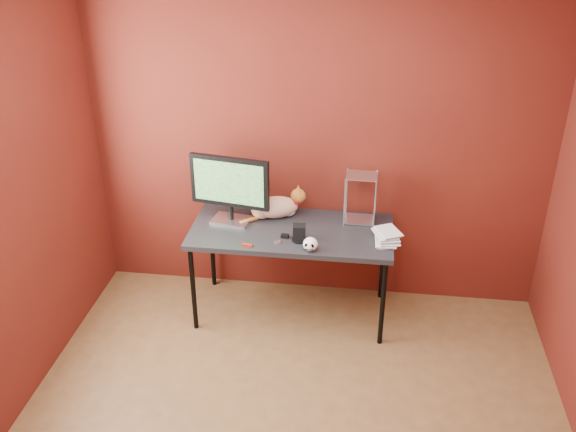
# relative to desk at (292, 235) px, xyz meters

# --- Properties ---
(room) EXTENTS (3.52, 3.52, 2.61)m
(room) POSITION_rel_desk_xyz_m (0.15, -1.37, 0.75)
(room) COLOR brown
(room) RESTS_ON ground
(desk) EXTENTS (1.50, 0.70, 0.75)m
(desk) POSITION_rel_desk_xyz_m (0.00, 0.00, 0.00)
(desk) COLOR black
(desk) RESTS_ON ground
(monitor) EXTENTS (0.61, 0.24, 0.53)m
(monitor) POSITION_rel_desk_xyz_m (-0.47, 0.06, 0.34)
(monitor) COLOR silver
(monitor) RESTS_ON desk
(cat) EXTENTS (0.48, 0.32, 0.25)m
(cat) POSITION_rel_desk_xyz_m (-0.14, 0.18, 0.13)
(cat) COLOR #C56929
(cat) RESTS_ON desk
(skull_mug) EXTENTS (0.10, 0.10, 0.10)m
(skull_mug) POSITION_rel_desk_xyz_m (0.17, -0.29, 0.10)
(skull_mug) COLOR white
(skull_mug) RESTS_ON desk
(speaker) EXTENTS (0.11, 0.11, 0.13)m
(speaker) POSITION_rel_desk_xyz_m (0.08, -0.16, 0.11)
(speaker) COLOR black
(speaker) RESTS_ON desk
(book_stack) EXTENTS (0.22, 0.24, 0.99)m
(book_stack) POSITION_rel_desk_xyz_m (0.63, -0.11, 0.54)
(book_stack) COLOR beige
(book_stack) RESTS_ON desk
(wire_rack) EXTENTS (0.23, 0.19, 0.38)m
(wire_rack) POSITION_rel_desk_xyz_m (0.49, 0.20, 0.24)
(wire_rack) COLOR silver
(wire_rack) RESTS_ON desk
(pocket_knife) EXTENTS (0.08, 0.03, 0.02)m
(pocket_knife) POSITION_rel_desk_xyz_m (-0.28, -0.29, 0.06)
(pocket_knife) COLOR #9C180C
(pocket_knife) RESTS_ON desk
(black_gadget) EXTENTS (0.06, 0.04, 0.03)m
(black_gadget) POSITION_rel_desk_xyz_m (-0.03, -0.13, 0.06)
(black_gadget) COLOR black
(black_gadget) RESTS_ON desk
(washer) EXTENTS (0.05, 0.05, 0.00)m
(washer) POSITION_rel_desk_xyz_m (-0.08, -0.21, 0.05)
(washer) COLOR silver
(washer) RESTS_ON desk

